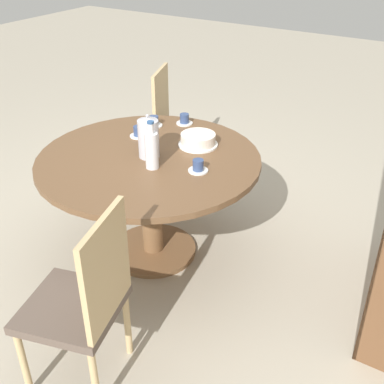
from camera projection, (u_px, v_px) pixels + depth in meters
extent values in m
plane|color=#B2A893|center=(154.00, 251.00, 3.25)|extent=(14.00, 14.00, 0.00)
cylinder|color=brown|center=(153.00, 249.00, 3.24)|extent=(0.57, 0.57, 0.03)
cylinder|color=brown|center=(151.00, 207.00, 3.07)|extent=(0.13, 0.13, 0.65)
cylinder|color=brown|center=(149.00, 159.00, 2.90)|extent=(1.35, 1.35, 0.04)
cylinder|color=tan|center=(63.00, 309.00, 2.50)|extent=(0.03, 0.03, 0.40)
cylinder|color=tan|center=(24.00, 363.00, 2.20)|extent=(0.03, 0.03, 0.40)
cylinder|color=tan|center=(127.00, 323.00, 2.41)|extent=(0.03, 0.03, 0.40)
cylinder|color=tan|center=(95.00, 382.00, 2.11)|extent=(0.03, 0.03, 0.40)
cube|color=brown|center=(72.00, 308.00, 2.19)|extent=(0.52, 0.52, 0.04)
cube|color=tan|center=(106.00, 270.00, 2.01)|extent=(0.39, 0.13, 0.49)
cylinder|color=tan|center=(203.00, 171.00, 3.82)|extent=(0.03, 0.03, 0.40)
cylinder|color=tan|center=(210.00, 151.00, 4.13)|extent=(0.03, 0.03, 0.40)
cylinder|color=tan|center=(159.00, 166.00, 3.89)|extent=(0.03, 0.03, 0.40)
cylinder|color=tan|center=(170.00, 148.00, 4.19)|extent=(0.03, 0.03, 0.40)
cube|color=brown|center=(185.00, 134.00, 3.89)|extent=(0.54, 0.54, 0.04)
cube|color=tan|center=(161.00, 100.00, 3.79)|extent=(0.38, 0.16, 0.49)
cylinder|color=silver|center=(149.00, 139.00, 2.83)|extent=(0.12, 0.12, 0.23)
cone|color=silver|center=(148.00, 119.00, 2.77)|extent=(0.11, 0.11, 0.02)
sphere|color=silver|center=(148.00, 116.00, 2.76)|extent=(0.02, 0.02, 0.02)
cylinder|color=silver|center=(152.00, 151.00, 2.71)|extent=(0.08, 0.08, 0.21)
cylinder|color=silver|center=(151.00, 128.00, 2.65)|extent=(0.03, 0.03, 0.06)
cylinder|color=#2D5184|center=(150.00, 122.00, 2.63)|extent=(0.04, 0.04, 0.01)
cylinder|color=white|center=(198.00, 145.00, 3.02)|extent=(0.25, 0.25, 0.01)
cylinder|color=silver|center=(198.00, 139.00, 3.00)|extent=(0.22, 0.22, 0.07)
cylinder|color=silver|center=(184.00, 123.00, 3.33)|extent=(0.11, 0.11, 0.01)
cylinder|color=#334775|center=(184.00, 118.00, 3.31)|extent=(0.06, 0.06, 0.06)
cylinder|color=silver|center=(154.00, 125.00, 3.30)|extent=(0.11, 0.11, 0.01)
cylinder|color=#334775|center=(154.00, 121.00, 3.28)|extent=(0.06, 0.06, 0.06)
cylinder|color=silver|center=(198.00, 170.00, 2.73)|extent=(0.11, 0.11, 0.01)
cylinder|color=#334775|center=(198.00, 165.00, 2.71)|extent=(0.06, 0.06, 0.06)
cylinder|color=silver|center=(139.00, 136.00, 3.14)|extent=(0.11, 0.11, 0.01)
cylinder|color=#334775|center=(138.00, 131.00, 3.13)|extent=(0.06, 0.06, 0.06)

